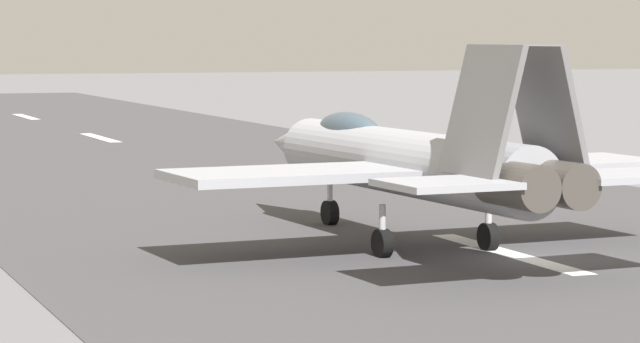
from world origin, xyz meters
The scene contains 4 objects.
ground_plane centered at (0.00, 0.00, 0.00)m, with size 400.00×400.00×0.00m, color slate.
runway_strip centered at (-0.02, 0.00, 0.01)m, with size 240.00×26.00×0.02m.
fighter_jet centered at (3.09, 1.91, 2.38)m, with size 17.60×14.18×5.58m.
crew_person centered at (18.88, -6.83, 0.82)m, with size 0.31×0.70×1.64m.
Camera 1 is at (-34.61, 18.82, 5.76)m, focal length 84.58 mm.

